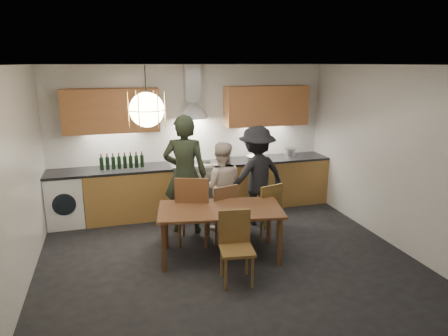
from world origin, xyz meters
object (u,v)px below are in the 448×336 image
object	(u,v)px
dining_table	(220,214)
person_left	(185,175)
person_mid	(221,187)
chair_back_left	(193,206)
chair_front	(236,241)
wine_bottles	(122,161)
stock_pot	(290,153)
person_right	(256,176)
mixing_bowl	(256,158)

from	to	relation	value
dining_table	person_left	size ratio (longest dim) A/B	0.96
person_left	person_mid	xyz separation A→B (m)	(0.56, -0.09, -0.22)
dining_table	chair_back_left	distance (m)	0.53
chair_front	person_left	distance (m)	1.71
person_left	wine_bottles	distance (m)	1.23
person_left	stock_pot	world-z (taller)	person_left
chair_back_left	person_right	distance (m)	1.34
chair_front	person_right	world-z (taller)	person_right
person_left	person_right	bearing A→B (deg)	-159.31
chair_front	wine_bottles	size ratio (longest dim) A/B	1.21
person_right	wine_bottles	size ratio (longest dim) A/B	2.26
chair_back_left	person_mid	size ratio (longest dim) A/B	0.74
stock_pot	person_left	bearing A→B (deg)	-159.23
person_right	mixing_bowl	xyz separation A→B (m)	(0.26, 0.72, 0.12)
chair_front	mixing_bowl	bearing A→B (deg)	71.56
chair_back_left	mixing_bowl	distance (m)	1.97
person_left	dining_table	bearing A→B (deg)	125.90
chair_back_left	mixing_bowl	size ratio (longest dim) A/B	3.27
dining_table	mixing_bowl	xyz separation A→B (m)	(1.17, 1.73, 0.32)
stock_pot	wine_bottles	xyz separation A→B (m)	(-3.09, -0.00, 0.06)
stock_pot	dining_table	bearing A→B (deg)	-136.15
chair_back_left	person_left	xyz separation A→B (m)	(-0.01, 0.54, 0.33)
chair_front	stock_pot	size ratio (longest dim) A/B	4.16
chair_back_left	person_left	distance (m)	0.63
chair_front	person_mid	xyz separation A→B (m)	(0.25, 1.54, 0.22)
chair_front	person_right	bearing A→B (deg)	69.14
chair_front	person_mid	distance (m)	1.58
chair_front	stock_pot	bearing A→B (deg)	60.17
person_mid	mixing_bowl	size ratio (longest dim) A/B	4.43
wine_bottles	person_right	bearing A→B (deg)	-20.64
dining_table	person_mid	world-z (taller)	person_mid
dining_table	chair_front	distance (m)	0.65
dining_table	chair_front	world-z (taller)	chair_front
person_right	stock_pot	xyz separation A→B (m)	(0.98, 0.80, 0.15)
stock_pot	wine_bottles	size ratio (longest dim) A/B	0.29
mixing_bowl	chair_front	bearing A→B (deg)	-115.94
chair_back_left	person_right	xyz separation A→B (m)	(1.19, 0.57, 0.21)
mixing_bowl	wine_bottles	size ratio (longest dim) A/B	0.45
person_mid	person_right	distance (m)	0.66
chair_back_left	wine_bottles	bearing A→B (deg)	-36.73
chair_back_left	chair_front	distance (m)	1.13
dining_table	stock_pot	xyz separation A→B (m)	(1.89, 1.81, 0.35)
person_mid	mixing_bowl	world-z (taller)	person_mid
person_left	stock_pot	size ratio (longest dim) A/B	8.87
chair_back_left	mixing_bowl	xyz separation A→B (m)	(1.45, 1.29, 0.33)
dining_table	mixing_bowl	world-z (taller)	mixing_bowl
chair_back_left	person_mid	distance (m)	0.73
chair_back_left	dining_table	bearing A→B (deg)	142.01
person_left	person_mid	distance (m)	0.61
chair_back_left	person_mid	bearing A→B (deg)	-121.12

